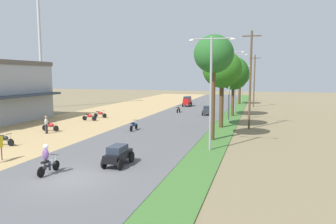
{
  "coord_description": "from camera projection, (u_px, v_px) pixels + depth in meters",
  "views": [
    {
      "loc": [
        8.97,
        -13.29,
        5.32
      ],
      "look_at": [
        0.28,
        16.51,
        1.61
      ],
      "focal_mm": 33.23,
      "sensor_mm": 36.0,
      "label": 1
    }
  ],
  "objects": [
    {
      "name": "median_tree_nearest",
      "position": [
        214.0,
        55.0,
        24.53
      ],
      "size": [
        3.15,
        3.15,
        8.43
      ],
      "color": "#4C351E",
      "rests_on": "median_strip"
    },
    {
      "name": "parked_motorbike_second",
      "position": [
        51.0,
        126.0,
        29.18
      ],
      "size": [
        1.8,
        0.54,
        0.94
      ],
      "color": "black",
      "rests_on": "dirt_shoulder"
    },
    {
      "name": "utility_pole_far",
      "position": [
        250.0,
        79.0,
        30.23
      ],
      "size": [
        1.8,
        0.2,
        9.53
      ],
      "color": "brown",
      "rests_on": "ground"
    },
    {
      "name": "median_tree_second",
      "position": [
        222.0,
        69.0,
        30.68
      ],
      "size": [
        3.85,
        3.85,
        7.73
      ],
      "color": "#4C351E",
      "rests_on": "median_strip"
    },
    {
      "name": "streetlamp_near",
      "position": [
        211.0,
        86.0,
        21.4
      ],
      "size": [
        3.16,
        0.2,
        7.84
      ],
      "color": "gray",
      "rests_on": "median_strip"
    },
    {
      "name": "median_strip",
      "position": [
        181.0,
        191.0,
        14.21
      ],
      "size": [
        2.4,
        140.0,
        0.06
      ],
      "primitive_type": "cube",
      "color": "#3D6B2D",
      "rests_on": "ground"
    },
    {
      "name": "streetlamp_farthest",
      "position": [
        242.0,
        81.0,
        60.68
      ],
      "size": [
        3.16,
        0.2,
        7.13
      ],
      "color": "gray",
      "rests_on": "median_strip"
    },
    {
      "name": "parked_motorbike_nearest",
      "position": [
        4.0,
        139.0,
        23.18
      ],
      "size": [
        1.8,
        0.54,
        0.94
      ],
      "color": "black",
      "rests_on": "dirt_shoulder"
    },
    {
      "name": "car_sedan_black",
      "position": [
        118.0,
        154.0,
        18.03
      ],
      "size": [
        1.1,
        2.26,
        1.19
      ],
      "color": "black",
      "rests_on": "road_strip"
    },
    {
      "name": "radio_mast",
      "position": [
        38.0,
        8.0,
        48.66
      ],
      "size": [
        1.1,
        1.1,
        25.03
      ],
      "color": "#B2B2B7",
      "rests_on": "ground"
    },
    {
      "name": "pedestrian_on_shoulder",
      "position": [
        46.0,
        124.0,
        27.92
      ],
      "size": [
        0.28,
        0.38,
        1.62
      ],
      "color": "#33333D",
      "rests_on": "dirt_shoulder"
    },
    {
      "name": "ground_plane",
      "position": [
        72.0,
        180.0,
        15.8
      ],
      "size": [
        180.0,
        180.0,
        0.0
      ],
      "primitive_type": "plane",
      "color": "#7A6B4C"
    },
    {
      "name": "streetlamp_far",
      "position": [
        236.0,
        79.0,
        43.65
      ],
      "size": [
        3.16,
        0.2,
        8.21
      ],
      "color": "gray",
      "rests_on": "median_strip"
    },
    {
      "name": "parked_motorbike_fourth",
      "position": [
        100.0,
        114.0,
        38.34
      ],
      "size": [
        1.8,
        0.54,
        0.94
      ],
      "color": "black",
      "rests_on": "dirt_shoulder"
    },
    {
      "name": "parked_motorbike_third",
      "position": [
        90.0,
        116.0,
        35.85
      ],
      "size": [
        1.8,
        0.54,
        0.94
      ],
      "color": "black",
      "rests_on": "dirt_shoulder"
    },
    {
      "name": "streetlamp_mid",
      "position": [
        229.0,
        81.0,
        34.56
      ],
      "size": [
        3.16,
        0.2,
        7.94
      ],
      "color": "gray",
      "rests_on": "median_strip"
    },
    {
      "name": "car_hatchback_charcoal",
      "position": [
        207.0,
        110.0,
        40.69
      ],
      "size": [
        1.04,
        2.0,
        1.23
      ],
      "color": "#282D33",
      "rests_on": "road_strip"
    },
    {
      "name": "car_van_red",
      "position": [
        187.0,
        101.0,
        51.99
      ],
      "size": [
        1.19,
        2.41,
        1.67
      ],
      "color": "red",
      "rests_on": "road_strip"
    },
    {
      "name": "motorbike_ahead_second",
      "position": [
        134.0,
        125.0,
        29.51
      ],
      "size": [
        0.54,
        1.8,
        0.94
      ],
      "color": "black",
      "rests_on": "road_strip"
    },
    {
      "name": "motorbike_foreground_rider",
      "position": [
        48.0,
        160.0,
        16.41
      ],
      "size": [
        0.54,
        1.8,
        1.66
      ],
      "color": "black",
      "rests_on": "road_strip"
    },
    {
      "name": "median_tree_fourth",
      "position": [
        240.0,
        77.0,
        55.84
      ],
      "size": [
        3.26,
        3.26,
        6.53
      ],
      "color": "#4C351E",
      "rests_on": "median_strip"
    },
    {
      "name": "median_tree_third",
      "position": [
        233.0,
        74.0,
        39.64
      ],
      "size": [
        3.94,
        3.94,
        7.56
      ],
      "color": "#4C351E",
      "rests_on": "median_strip"
    },
    {
      "name": "motorbike_ahead_third",
      "position": [
        178.0,
        109.0,
        43.58
      ],
      "size": [
        0.54,
        1.8,
        0.94
      ],
      "color": "black",
      "rests_on": "road_strip"
    },
    {
      "name": "utility_pole_near",
      "position": [
        254.0,
        80.0,
        51.02
      ],
      "size": [
        1.8,
        0.2,
        8.53
      ],
      "color": "brown",
      "rests_on": "ground"
    },
    {
      "name": "road_strip",
      "position": [
        72.0,
        179.0,
        15.79
      ],
      "size": [
        9.0,
        140.0,
        0.08
      ],
      "primitive_type": "cube",
      "color": "#565659",
      "rests_on": "ground"
    }
  ]
}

